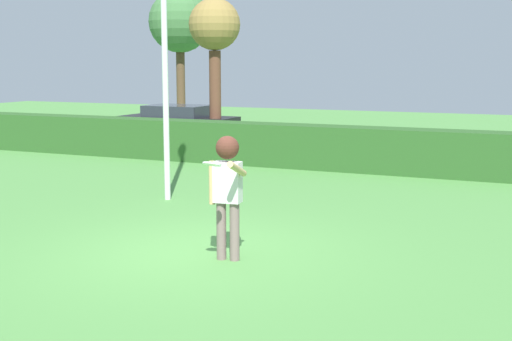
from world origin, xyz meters
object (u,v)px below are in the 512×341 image
(frisbee, at_px, (212,164))
(lamppost, at_px, (164,24))
(birch_tree, at_px, (215,31))
(parked_car_black, at_px, (178,121))
(person, at_px, (227,182))
(willow_tree, at_px, (180,23))

(frisbee, relative_size, lamppost, 0.04)
(birch_tree, bearing_deg, lamppost, -68.72)
(lamppost, bearing_deg, frisbee, -52.74)
(lamppost, height_order, parked_car_black, lamppost)
(person, xyz_separation_m, parked_car_black, (-8.31, 13.03, -0.44))
(person, relative_size, lamppost, 0.28)
(lamppost, xyz_separation_m, willow_tree, (-7.81, 14.27, 0.88))
(person, distance_m, birch_tree, 14.69)
(lamppost, distance_m, birch_tree, 10.04)
(frisbee, bearing_deg, lamppost, 127.26)
(lamppost, bearing_deg, birch_tree, 111.28)
(person, distance_m, parked_car_black, 15.46)
(frisbee, xyz_separation_m, birch_tree, (-6.85, 13.57, 2.34))
(willow_tree, distance_m, birch_tree, 6.47)
(frisbee, xyz_separation_m, lamppost, (-3.21, 4.22, 2.04))
(person, xyz_separation_m, willow_tree, (-10.86, 17.71, 3.30))
(person, relative_size, willow_tree, 0.31)
(birch_tree, bearing_deg, person, -62.39)
(birch_tree, bearing_deg, willow_tree, 130.32)
(person, relative_size, birch_tree, 0.36)
(lamppost, bearing_deg, willow_tree, 118.70)
(person, xyz_separation_m, frisbee, (0.16, -0.78, 0.37))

